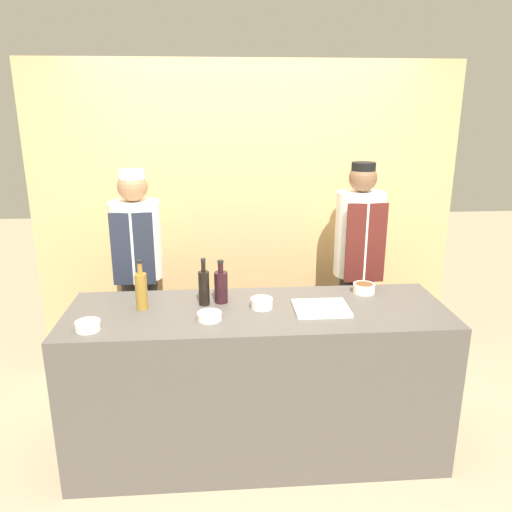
{
  "coord_description": "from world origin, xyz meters",
  "views": [
    {
      "loc": [
        -0.21,
        -2.66,
        2.07
      ],
      "look_at": [
        0.0,
        0.14,
        1.22
      ],
      "focal_mm": 35.0,
      "sensor_mm": 36.0,
      "label": 1
    }
  ],
  "objects_px": {
    "sauce_bowl_brown": "(364,288)",
    "bottle_vinegar": "(141,290)",
    "cutting_board": "(321,308)",
    "sauce_bowl_purple": "(262,303)",
    "sauce_bowl_red": "(88,325)",
    "chef_right": "(357,270)",
    "chef_left": "(139,278)",
    "sauce_bowl_green": "(209,316)",
    "bottle_soy": "(204,287)",
    "bottle_wine": "(221,286)"
  },
  "relations": [
    {
      "from": "bottle_vinegar",
      "to": "chef_right",
      "type": "height_order",
      "value": "chef_right"
    },
    {
      "from": "cutting_board",
      "to": "bottle_vinegar",
      "type": "distance_m",
      "value": 1.04
    },
    {
      "from": "bottle_soy",
      "to": "chef_right",
      "type": "height_order",
      "value": "chef_right"
    },
    {
      "from": "sauce_bowl_red",
      "to": "chef_left",
      "type": "relative_size",
      "value": 0.08
    },
    {
      "from": "chef_right",
      "to": "chef_left",
      "type": "bearing_deg",
      "value": 179.99
    },
    {
      "from": "sauce_bowl_red",
      "to": "cutting_board",
      "type": "height_order",
      "value": "sauce_bowl_red"
    },
    {
      "from": "sauce_bowl_red",
      "to": "sauce_bowl_purple",
      "type": "bearing_deg",
      "value": 13.86
    },
    {
      "from": "sauce_bowl_red",
      "to": "bottle_vinegar",
      "type": "xyz_separation_m",
      "value": [
        0.24,
        0.27,
        0.09
      ]
    },
    {
      "from": "sauce_bowl_green",
      "to": "sauce_bowl_purple",
      "type": "height_order",
      "value": "sauce_bowl_purple"
    },
    {
      "from": "sauce_bowl_brown",
      "to": "bottle_vinegar",
      "type": "bearing_deg",
      "value": -173.45
    },
    {
      "from": "sauce_bowl_green",
      "to": "sauce_bowl_red",
      "type": "bearing_deg",
      "value": -172.37
    },
    {
      "from": "cutting_board",
      "to": "bottle_soy",
      "type": "bearing_deg",
      "value": 168.78
    },
    {
      "from": "bottle_wine",
      "to": "chef_left",
      "type": "xyz_separation_m",
      "value": [
        -0.58,
        0.6,
        -0.14
      ]
    },
    {
      "from": "sauce_bowl_brown",
      "to": "sauce_bowl_green",
      "type": "bearing_deg",
      "value": -160.47
    },
    {
      "from": "sauce_bowl_green",
      "to": "sauce_bowl_red",
      "type": "distance_m",
      "value": 0.64
    },
    {
      "from": "sauce_bowl_purple",
      "to": "cutting_board",
      "type": "distance_m",
      "value": 0.35
    },
    {
      "from": "sauce_bowl_purple",
      "to": "sauce_bowl_red",
      "type": "bearing_deg",
      "value": -166.14
    },
    {
      "from": "sauce_bowl_brown",
      "to": "bottle_wine",
      "type": "xyz_separation_m",
      "value": [
        -0.9,
        -0.09,
        0.07
      ]
    },
    {
      "from": "sauce_bowl_green",
      "to": "bottle_vinegar",
      "type": "relative_size",
      "value": 0.46
    },
    {
      "from": "sauce_bowl_brown",
      "to": "cutting_board",
      "type": "relative_size",
      "value": 0.43
    },
    {
      "from": "sauce_bowl_green",
      "to": "bottle_wine",
      "type": "bearing_deg",
      "value": 75.06
    },
    {
      "from": "bottle_wine",
      "to": "bottle_soy",
      "type": "bearing_deg",
      "value": -163.53
    },
    {
      "from": "sauce_bowl_red",
      "to": "chef_right",
      "type": "distance_m",
      "value": 1.94
    },
    {
      "from": "bottle_vinegar",
      "to": "chef_right",
      "type": "bearing_deg",
      "value": 24.7
    },
    {
      "from": "sauce_bowl_green",
      "to": "bottle_soy",
      "type": "xyz_separation_m",
      "value": [
        -0.03,
        0.22,
        0.09
      ]
    },
    {
      "from": "sauce_bowl_red",
      "to": "bottle_soy",
      "type": "bearing_deg",
      "value": 27.08
    },
    {
      "from": "bottle_vinegar",
      "to": "chef_right",
      "type": "relative_size",
      "value": 0.17
    },
    {
      "from": "bottle_wine",
      "to": "bottle_soy",
      "type": "distance_m",
      "value": 0.1
    },
    {
      "from": "bottle_soy",
      "to": "bottle_vinegar",
      "type": "bearing_deg",
      "value": -174.25
    },
    {
      "from": "sauce_bowl_green",
      "to": "sauce_bowl_purple",
      "type": "bearing_deg",
      "value": 25.83
    },
    {
      "from": "chef_right",
      "to": "sauce_bowl_purple",
      "type": "bearing_deg",
      "value": -137.13
    },
    {
      "from": "sauce_bowl_purple",
      "to": "bottle_wine",
      "type": "bearing_deg",
      "value": 155.57
    },
    {
      "from": "sauce_bowl_red",
      "to": "bottle_wine",
      "type": "bearing_deg",
      "value": 25.67
    },
    {
      "from": "cutting_board",
      "to": "chef_right",
      "type": "height_order",
      "value": "chef_right"
    },
    {
      "from": "sauce_bowl_green",
      "to": "sauce_bowl_purple",
      "type": "distance_m",
      "value": 0.33
    },
    {
      "from": "chef_right",
      "to": "sauce_bowl_green",
      "type": "bearing_deg",
      "value": -141.24
    },
    {
      "from": "cutting_board",
      "to": "chef_left",
      "type": "distance_m",
      "value": 1.39
    },
    {
      "from": "sauce_bowl_brown",
      "to": "sauce_bowl_purple",
      "type": "height_order",
      "value": "sauce_bowl_brown"
    },
    {
      "from": "sauce_bowl_brown",
      "to": "bottle_vinegar",
      "type": "distance_m",
      "value": 1.37
    },
    {
      "from": "sauce_bowl_purple",
      "to": "chef_right",
      "type": "xyz_separation_m",
      "value": [
        0.77,
        0.71,
        -0.05
      ]
    },
    {
      "from": "bottle_wine",
      "to": "bottle_soy",
      "type": "height_order",
      "value": "bottle_soy"
    },
    {
      "from": "sauce_bowl_red",
      "to": "bottle_wine",
      "type": "distance_m",
      "value": 0.78
    },
    {
      "from": "sauce_bowl_brown",
      "to": "sauce_bowl_red",
      "type": "bearing_deg",
      "value": -165.04
    },
    {
      "from": "bottle_vinegar",
      "to": "chef_left",
      "type": "height_order",
      "value": "chef_left"
    },
    {
      "from": "chef_right",
      "to": "bottle_wine",
      "type": "bearing_deg",
      "value": -148.84
    },
    {
      "from": "sauce_bowl_green",
      "to": "bottle_wine",
      "type": "xyz_separation_m",
      "value": [
        0.07,
        0.25,
        0.08
      ]
    },
    {
      "from": "chef_left",
      "to": "sauce_bowl_brown",
      "type": "bearing_deg",
      "value": -19.22
    },
    {
      "from": "sauce_bowl_green",
      "to": "bottle_vinegar",
      "type": "bearing_deg",
      "value": 154.47
    },
    {
      "from": "sauce_bowl_red",
      "to": "sauce_bowl_purple",
      "type": "relative_size",
      "value": 1.01
    },
    {
      "from": "sauce_bowl_green",
      "to": "cutting_board",
      "type": "height_order",
      "value": "sauce_bowl_green"
    }
  ]
}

